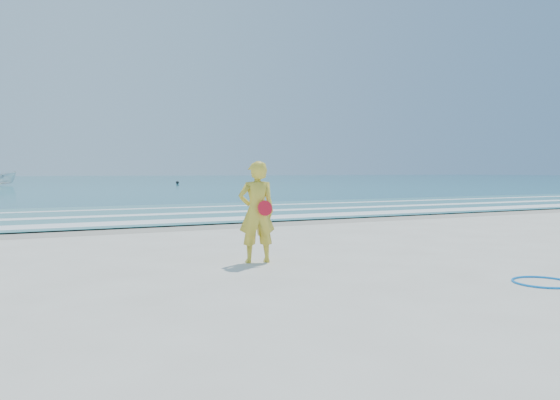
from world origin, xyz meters
name	(u,v)px	position (x,y,z in m)	size (l,w,h in m)	color
ground	(356,282)	(0.00, 0.00, 0.00)	(400.00, 400.00, 0.00)	silver
wet_sand	(182,226)	(0.00, 9.00, 0.00)	(400.00, 2.40, 0.00)	#B2A893
ocean	(38,180)	(0.00, 105.00, 0.02)	(400.00, 190.00, 0.04)	#19727F
shallow	(145,213)	(0.00, 14.00, 0.04)	(400.00, 10.00, 0.01)	#59B7AD
foam_near	(171,221)	(0.00, 10.30, 0.05)	(400.00, 1.40, 0.01)	white
foam_mid	(150,215)	(0.00, 13.20, 0.05)	(400.00, 0.90, 0.01)	white
foam_far	(132,209)	(0.00, 16.50, 0.05)	(400.00, 0.60, 0.01)	white
hoop	(543,282)	(2.40, -1.25, 0.02)	(0.85, 0.85, 0.03)	#0C82E8
buoy	(177,183)	(14.11, 60.22, 0.24)	(0.40, 0.40, 0.40)	black
woman	(257,212)	(-0.59, 2.24, 0.90)	(0.72, 0.54, 1.80)	gold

